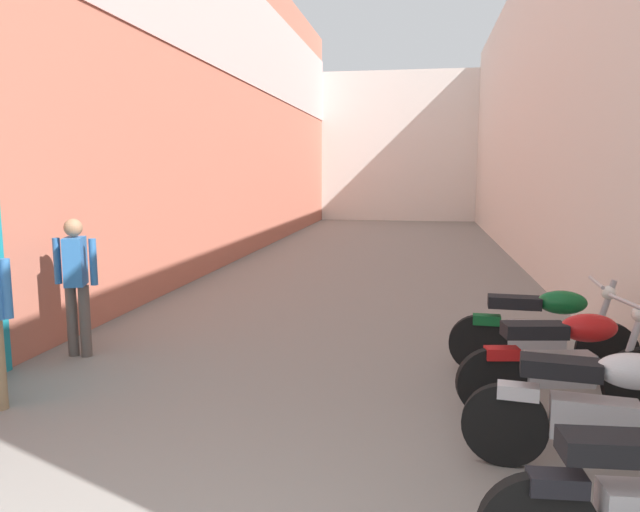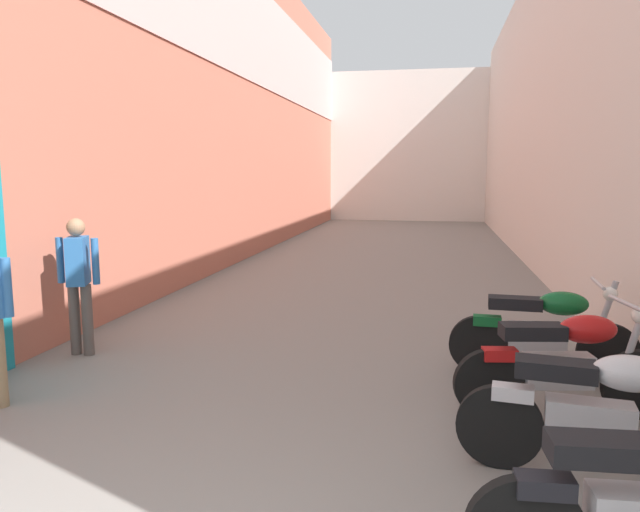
# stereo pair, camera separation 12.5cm
# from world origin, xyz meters

# --- Properties ---
(ground_plane) EXTENTS (40.02, 40.02, 0.00)m
(ground_plane) POSITION_xyz_m (0.00, 10.01, 0.00)
(ground_plane) COLOR slate
(building_left) EXTENTS (0.45, 24.02, 7.56)m
(building_left) POSITION_xyz_m (-3.44, 11.97, 3.82)
(building_left) COLOR #B76651
(building_left) RESTS_ON ground
(building_right) EXTENTS (0.45, 24.02, 6.80)m
(building_right) POSITION_xyz_m (3.44, 12.01, 3.40)
(building_right) COLOR beige
(building_right) RESTS_ON ground
(building_far_end) EXTENTS (9.49, 2.00, 6.24)m
(building_far_end) POSITION_xyz_m (0.00, 25.02, 3.12)
(building_far_end) COLOR silver
(building_far_end) RESTS_ON ground
(motorcycle_second) EXTENTS (1.84, 0.58, 1.04)m
(motorcycle_second) POSITION_xyz_m (2.30, 2.61, 0.50)
(motorcycle_second) COLOR black
(motorcycle_second) RESTS_ON ground
(motorcycle_third) EXTENTS (1.84, 0.58, 1.04)m
(motorcycle_third) POSITION_xyz_m (2.30, 3.67, 0.50)
(motorcycle_third) COLOR black
(motorcycle_third) RESTS_ON ground
(motorcycle_fourth) EXTENTS (1.85, 0.58, 1.04)m
(motorcycle_fourth) POSITION_xyz_m (2.30, 4.70, 0.50)
(motorcycle_fourth) COLOR black
(motorcycle_fourth) RESTS_ON ground
(pedestrian_further_down) EXTENTS (0.52, 0.39, 1.57)m
(pedestrian_further_down) POSITION_xyz_m (-2.75, 4.51, 0.92)
(pedestrian_further_down) COLOR #564C47
(pedestrian_further_down) RESTS_ON ground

